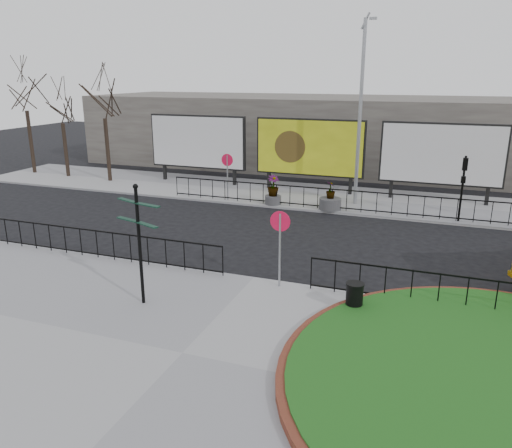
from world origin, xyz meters
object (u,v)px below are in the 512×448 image
at_px(litter_bin, 354,297).
at_px(planter_a, 273,192).
at_px(planter_b, 330,201).
at_px(billboard_mid, 309,148).
at_px(lamp_post, 360,111).
at_px(fingerpost_sign, 139,233).

relative_size(litter_bin, planter_a, 0.57).
bearing_deg(litter_bin, planter_b, 105.54).
relative_size(litter_bin, planter_b, 0.61).
height_order(billboard_mid, planter_a, billboard_mid).
bearing_deg(planter_a, lamp_post, 21.98).
xyz_separation_m(fingerpost_sign, planter_a, (-0.05, 12.33, -1.53)).
relative_size(lamp_post, planter_b, 6.59).
bearing_deg(billboard_mid, lamp_post, -33.25).
distance_m(billboard_mid, lamp_post, 4.23).
xyz_separation_m(lamp_post, planter_b, (-0.97, -1.60, -4.27)).
bearing_deg(fingerpost_sign, litter_bin, 36.63).
bearing_deg(billboard_mid, litter_bin, -70.67).
bearing_deg(lamp_post, planter_a, -158.02).
height_order(lamp_post, planter_b, lamp_post).
height_order(lamp_post, fingerpost_sign, lamp_post).
bearing_deg(planter_b, lamp_post, 58.67).
height_order(billboard_mid, lamp_post, lamp_post).
xyz_separation_m(billboard_mid, planter_a, (-0.96, -3.57, -1.85)).
xyz_separation_m(litter_bin, planter_a, (-5.98, 10.74, 0.20)).
relative_size(billboard_mid, fingerpost_sign, 1.73).
xyz_separation_m(lamp_post, planter_a, (-3.96, -1.60, -4.08)).
relative_size(billboard_mid, lamp_post, 0.67).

